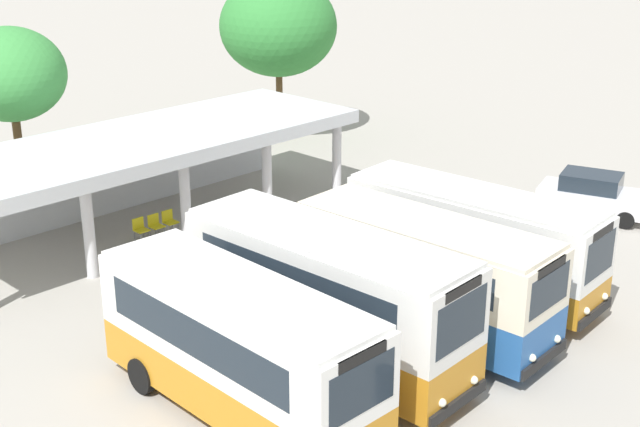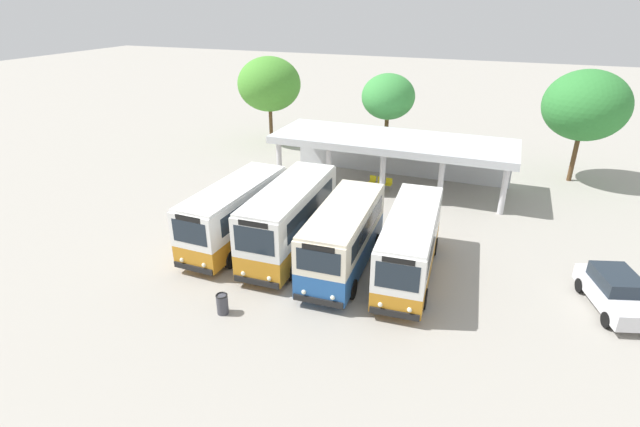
{
  "view_description": "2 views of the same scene",
  "coord_description": "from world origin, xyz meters",
  "px_view_note": "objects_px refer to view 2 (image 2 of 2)",
  "views": [
    {
      "loc": [
        -15.05,
        -11.4,
        11.33
      ],
      "look_at": [
        1.94,
        5.19,
        2.54
      ],
      "focal_mm": 49.05,
      "sensor_mm": 36.0,
      "label": 1
    },
    {
      "loc": [
        8.38,
        -17.44,
        12.01
      ],
      "look_at": [
        0.19,
        3.4,
        1.81
      ],
      "focal_mm": 26.78,
      "sensor_mm": 36.0,
      "label": 2
    }
  ],
  "objects_px": {
    "litter_bin_apron": "(222,304)",
    "city_bus_nearest_orange": "(235,212)",
    "waiting_chair_end_by_column": "(372,181)",
    "waiting_chair_second_from_end": "(380,182)",
    "city_bus_middle_cream": "(343,236)",
    "parked_car_flank": "(615,292)",
    "city_bus_fourth_amber": "(410,242)",
    "city_bus_second_in_row": "(290,217)",
    "waiting_chair_middle_seat": "(389,183)"
  },
  "relations": [
    {
      "from": "waiting_chair_end_by_column",
      "to": "waiting_chair_second_from_end",
      "type": "height_order",
      "value": "same"
    },
    {
      "from": "city_bus_nearest_orange",
      "to": "waiting_chair_middle_seat",
      "type": "distance_m",
      "value": 11.85
    },
    {
      "from": "parked_car_flank",
      "to": "waiting_chair_end_by_column",
      "type": "bearing_deg",
      "value": 143.41
    },
    {
      "from": "waiting_chair_end_by_column",
      "to": "waiting_chair_second_from_end",
      "type": "xyz_separation_m",
      "value": [
        0.58,
        -0.07,
        0.0
      ]
    },
    {
      "from": "litter_bin_apron",
      "to": "city_bus_nearest_orange",
      "type": "bearing_deg",
      "value": 114.87
    },
    {
      "from": "city_bus_nearest_orange",
      "to": "waiting_chair_end_by_column",
      "type": "distance_m",
      "value": 11.42
    },
    {
      "from": "parked_car_flank",
      "to": "city_bus_middle_cream",
      "type": "bearing_deg",
      "value": -174.69
    },
    {
      "from": "waiting_chair_end_by_column",
      "to": "litter_bin_apron",
      "type": "height_order",
      "value": "litter_bin_apron"
    },
    {
      "from": "waiting_chair_end_by_column",
      "to": "litter_bin_apron",
      "type": "distance_m",
      "value": 16.19
    },
    {
      "from": "city_bus_middle_cream",
      "to": "parked_car_flank",
      "type": "bearing_deg",
      "value": 5.31
    },
    {
      "from": "waiting_chair_second_from_end",
      "to": "litter_bin_apron",
      "type": "distance_m",
      "value": 16.2
    },
    {
      "from": "city_bus_second_in_row",
      "to": "city_bus_nearest_orange",
      "type": "bearing_deg",
      "value": -176.94
    },
    {
      "from": "city_bus_fourth_amber",
      "to": "parked_car_flank",
      "type": "distance_m",
      "value": 8.63
    },
    {
      "from": "city_bus_middle_cream",
      "to": "waiting_chair_middle_seat",
      "type": "height_order",
      "value": "city_bus_middle_cream"
    },
    {
      "from": "city_bus_second_in_row",
      "to": "litter_bin_apron",
      "type": "relative_size",
      "value": 8.95
    },
    {
      "from": "waiting_chair_middle_seat",
      "to": "litter_bin_apron",
      "type": "bearing_deg",
      "value": -100.74
    },
    {
      "from": "waiting_chair_end_by_column",
      "to": "litter_bin_apron",
      "type": "relative_size",
      "value": 0.96
    },
    {
      "from": "city_bus_middle_cream",
      "to": "city_bus_fourth_amber",
      "type": "xyz_separation_m",
      "value": [
        3.05,
        0.54,
        -0.03
      ]
    },
    {
      "from": "city_bus_second_in_row",
      "to": "parked_car_flank",
      "type": "distance_m",
      "value": 14.71
    },
    {
      "from": "waiting_chair_middle_seat",
      "to": "litter_bin_apron",
      "type": "relative_size",
      "value": 0.96
    },
    {
      "from": "city_bus_middle_cream",
      "to": "waiting_chair_second_from_end",
      "type": "height_order",
      "value": "city_bus_middle_cream"
    },
    {
      "from": "city_bus_nearest_orange",
      "to": "city_bus_middle_cream",
      "type": "bearing_deg",
      "value": -4.42
    },
    {
      "from": "city_bus_middle_cream",
      "to": "parked_car_flank",
      "type": "height_order",
      "value": "city_bus_middle_cream"
    },
    {
      "from": "city_bus_nearest_orange",
      "to": "waiting_chair_middle_seat",
      "type": "bearing_deg",
      "value": 61.24
    },
    {
      "from": "city_bus_second_in_row",
      "to": "parked_car_flank",
      "type": "bearing_deg",
      "value": 1.74
    },
    {
      "from": "city_bus_nearest_orange",
      "to": "waiting_chair_second_from_end",
      "type": "xyz_separation_m",
      "value": [
        5.09,
        10.34,
        -1.29
      ]
    },
    {
      "from": "city_bus_second_in_row",
      "to": "litter_bin_apron",
      "type": "bearing_deg",
      "value": -94.12
    },
    {
      "from": "city_bus_middle_cream",
      "to": "waiting_chair_second_from_end",
      "type": "distance_m",
      "value": 10.93
    },
    {
      "from": "parked_car_flank",
      "to": "waiting_chair_second_from_end",
      "type": "bearing_deg",
      "value": 142.37
    },
    {
      "from": "parked_car_flank",
      "to": "waiting_chair_end_by_column",
      "type": "distance_m",
      "value": 16.45
    },
    {
      "from": "city_bus_nearest_orange",
      "to": "city_bus_middle_cream",
      "type": "height_order",
      "value": "city_bus_nearest_orange"
    },
    {
      "from": "parked_car_flank",
      "to": "litter_bin_apron",
      "type": "bearing_deg",
      "value": -157.39
    },
    {
      "from": "city_bus_fourth_amber",
      "to": "waiting_chair_end_by_column",
      "type": "bearing_deg",
      "value": 114.18
    },
    {
      "from": "city_bus_second_in_row",
      "to": "waiting_chair_second_from_end",
      "type": "bearing_deg",
      "value": 78.69
    },
    {
      "from": "city_bus_second_in_row",
      "to": "city_bus_fourth_amber",
      "type": "xyz_separation_m",
      "value": [
        6.1,
        -0.09,
        -0.21
      ]
    },
    {
      "from": "waiting_chair_end_by_column",
      "to": "waiting_chair_second_from_end",
      "type": "relative_size",
      "value": 1.0
    },
    {
      "from": "city_bus_nearest_orange",
      "to": "city_bus_fourth_amber",
      "type": "relative_size",
      "value": 0.97
    },
    {
      "from": "city_bus_nearest_orange",
      "to": "city_bus_middle_cream",
      "type": "distance_m",
      "value": 6.12
    },
    {
      "from": "city_bus_nearest_orange",
      "to": "waiting_chair_second_from_end",
      "type": "height_order",
      "value": "city_bus_nearest_orange"
    },
    {
      "from": "city_bus_middle_cream",
      "to": "waiting_chair_end_by_column",
      "type": "xyz_separation_m",
      "value": [
        -1.59,
        10.88,
        -1.26
      ]
    },
    {
      "from": "city_bus_second_in_row",
      "to": "waiting_chair_second_from_end",
      "type": "height_order",
      "value": "city_bus_second_in_row"
    },
    {
      "from": "city_bus_fourth_amber",
      "to": "waiting_chair_end_by_column",
      "type": "relative_size",
      "value": 9.31
    },
    {
      "from": "city_bus_second_in_row",
      "to": "waiting_chair_middle_seat",
      "type": "height_order",
      "value": "city_bus_second_in_row"
    },
    {
      "from": "city_bus_second_in_row",
      "to": "waiting_chair_middle_seat",
      "type": "bearing_deg",
      "value": 75.57
    },
    {
      "from": "city_bus_fourth_amber",
      "to": "parked_car_flank",
      "type": "bearing_deg",
      "value": 3.61
    },
    {
      "from": "litter_bin_apron",
      "to": "city_bus_fourth_amber",
      "type": "bearing_deg",
      "value": 41.36
    },
    {
      "from": "city_bus_fourth_amber",
      "to": "waiting_chair_second_from_end",
      "type": "distance_m",
      "value": 11.12
    },
    {
      "from": "city_bus_second_in_row",
      "to": "parked_car_flank",
      "type": "height_order",
      "value": "city_bus_second_in_row"
    },
    {
      "from": "city_bus_middle_cream",
      "to": "city_bus_fourth_amber",
      "type": "height_order",
      "value": "city_bus_middle_cream"
    },
    {
      "from": "city_bus_second_in_row",
      "to": "parked_car_flank",
      "type": "relative_size",
      "value": 1.85
    }
  ]
}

